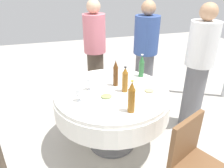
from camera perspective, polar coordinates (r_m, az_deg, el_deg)
name	(u,v)px	position (r m, az deg, el deg)	size (l,w,h in m)	color
ground_plane	(112,142)	(2.83, 0.00, -15.09)	(10.00, 10.00, 0.00)	#B7B2A8
dining_table	(112,102)	(2.47, 0.00, -4.83)	(1.29, 1.29, 0.74)	white
bottle_green_near	(142,66)	(2.71, 7.77, 4.62)	(0.07, 0.07, 0.29)	#2D6B38
bottle_amber_inner	(125,80)	(2.33, 3.45, 1.03)	(0.06, 0.06, 0.29)	#8C5619
bottle_amber_left	(132,97)	(1.98, 5.16, -3.53)	(0.07, 0.07, 0.32)	#8C5619
bottle_brown_west	(116,74)	(2.45, 0.96, 2.74)	(0.06, 0.06, 0.32)	#593314
wine_glass_west	(90,82)	(2.39, -5.93, 0.63)	(0.07, 0.07, 0.14)	white
wine_glass_right	(79,93)	(2.19, -8.59, -2.23)	(0.07, 0.07, 0.13)	white
plate_far	(88,79)	(2.67, -6.27, 1.36)	(0.21, 0.21, 0.02)	white
plate_north	(149,91)	(2.39, 9.74, -1.93)	(0.24, 0.24, 0.04)	white
plate_rear	(106,97)	(2.25, -1.49, -3.54)	(0.26, 0.26, 0.04)	white
spoon_inner	(107,114)	(2.00, -1.43, -7.94)	(0.18, 0.02, 0.01)	silver
knife_left	(129,83)	(2.57, 4.52, 0.30)	(0.18, 0.02, 0.01)	silver
folded_napkin	(110,73)	(2.81, -0.64, 2.96)	(0.15, 0.15, 0.02)	white
person_near	(145,57)	(3.16, 8.68, 7.02)	(0.34, 0.34, 1.61)	slate
person_inner	(198,69)	(2.89, 21.67, 3.78)	(0.34, 0.34, 1.63)	slate
person_west	(95,50)	(3.46, -4.49, 8.83)	(0.34, 0.34, 1.59)	#4C3F33
chair_east	(194,159)	(2.01, 20.70, -18.03)	(0.53, 0.53, 0.87)	brown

